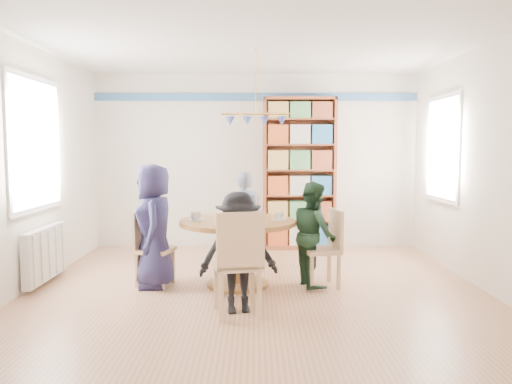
{
  "coord_description": "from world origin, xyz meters",
  "views": [
    {
      "loc": [
        -0.01,
        -5.33,
        1.55
      ],
      "look_at": [
        0.0,
        0.4,
        1.05
      ],
      "focal_mm": 35.0,
      "sensor_mm": 36.0,
      "label": 1
    }
  ],
  "objects_px": {
    "person_far": "(244,219)",
    "chair_near": "(239,259)",
    "dining_table": "(238,237)",
    "chair_right": "(327,244)",
    "chair_far": "(244,227)",
    "radiator": "(45,254)",
    "person_right": "(314,234)",
    "chair_left": "(149,244)",
    "bookshelf": "(299,175)",
    "person_left": "(154,226)",
    "person_near": "(238,252)"
  },
  "relations": [
    {
      "from": "chair_near",
      "to": "person_right",
      "type": "height_order",
      "value": "person_right"
    },
    {
      "from": "chair_right",
      "to": "chair_far",
      "type": "xyz_separation_m",
      "value": [
        -0.96,
        1.04,
        0.03
      ]
    },
    {
      "from": "dining_table",
      "to": "chair_left",
      "type": "relative_size",
      "value": 1.52
    },
    {
      "from": "dining_table",
      "to": "chair_right",
      "type": "height_order",
      "value": "chair_right"
    },
    {
      "from": "chair_right",
      "to": "person_far",
      "type": "height_order",
      "value": "person_far"
    },
    {
      "from": "radiator",
      "to": "chair_near",
      "type": "bearing_deg",
      "value": -26.59
    },
    {
      "from": "person_far",
      "to": "chair_near",
      "type": "bearing_deg",
      "value": 89.53
    },
    {
      "from": "person_right",
      "to": "radiator",
      "type": "bearing_deg",
      "value": 75.94
    },
    {
      "from": "radiator",
      "to": "person_left",
      "type": "bearing_deg",
      "value": -5.41
    },
    {
      "from": "chair_near",
      "to": "person_near",
      "type": "distance_m",
      "value": 0.13
    },
    {
      "from": "person_right",
      "to": "chair_left",
      "type": "bearing_deg",
      "value": 76.58
    },
    {
      "from": "person_right",
      "to": "person_left",
      "type": "bearing_deg",
      "value": 78.82
    },
    {
      "from": "radiator",
      "to": "person_far",
      "type": "distance_m",
      "value": 2.41
    },
    {
      "from": "person_near",
      "to": "bookshelf",
      "type": "height_order",
      "value": "bookshelf"
    },
    {
      "from": "dining_table",
      "to": "chair_left",
      "type": "height_order",
      "value": "chair_left"
    },
    {
      "from": "chair_left",
      "to": "chair_right",
      "type": "xyz_separation_m",
      "value": [
        2.01,
        -0.05,
        0.01
      ]
    },
    {
      "from": "person_far",
      "to": "bookshelf",
      "type": "distance_m",
      "value": 1.58
    },
    {
      "from": "chair_far",
      "to": "person_far",
      "type": "height_order",
      "value": "person_far"
    },
    {
      "from": "person_right",
      "to": "person_far",
      "type": "relative_size",
      "value": 0.94
    },
    {
      "from": "radiator",
      "to": "bookshelf",
      "type": "height_order",
      "value": "bookshelf"
    },
    {
      "from": "chair_near",
      "to": "bookshelf",
      "type": "height_order",
      "value": "bookshelf"
    },
    {
      "from": "chair_far",
      "to": "bookshelf",
      "type": "relative_size",
      "value": 0.4
    },
    {
      "from": "chair_left",
      "to": "chair_right",
      "type": "relative_size",
      "value": 0.98
    },
    {
      "from": "chair_left",
      "to": "chair_near",
      "type": "xyz_separation_m",
      "value": [
        1.05,
        -1.08,
        0.07
      ]
    },
    {
      "from": "radiator",
      "to": "person_left",
      "type": "xyz_separation_m",
      "value": [
        1.27,
        -0.12,
        0.34
      ]
    },
    {
      "from": "dining_table",
      "to": "person_far",
      "type": "distance_m",
      "value": 0.89
    },
    {
      "from": "radiator",
      "to": "person_far",
      "type": "xyz_separation_m",
      "value": [
        2.26,
        0.8,
        0.28
      ]
    },
    {
      "from": "person_left",
      "to": "bookshelf",
      "type": "height_order",
      "value": "bookshelf"
    },
    {
      "from": "radiator",
      "to": "person_right",
      "type": "bearing_deg",
      "value": -1.38
    },
    {
      "from": "radiator",
      "to": "chair_far",
      "type": "height_order",
      "value": "chair_far"
    },
    {
      "from": "person_far",
      "to": "chair_far",
      "type": "bearing_deg",
      "value": -88.12
    },
    {
      "from": "person_right",
      "to": "person_far",
      "type": "xyz_separation_m",
      "value": [
        -0.81,
        0.87,
        0.04
      ]
    },
    {
      "from": "person_right",
      "to": "person_far",
      "type": "height_order",
      "value": "person_far"
    },
    {
      "from": "person_far",
      "to": "person_near",
      "type": "xyz_separation_m",
      "value": [
        -0.01,
        -1.8,
        -0.06
      ]
    },
    {
      "from": "dining_table",
      "to": "chair_left",
      "type": "distance_m",
      "value": 1.01
    },
    {
      "from": "chair_near",
      "to": "person_far",
      "type": "distance_m",
      "value": 1.93
    },
    {
      "from": "person_right",
      "to": "bookshelf",
      "type": "bearing_deg",
      "value": -13.17
    },
    {
      "from": "person_far",
      "to": "chair_right",
      "type": "bearing_deg",
      "value": 136.45
    },
    {
      "from": "chair_near",
      "to": "dining_table",
      "type": "bearing_deg",
      "value": 92.47
    },
    {
      "from": "person_left",
      "to": "bookshelf",
      "type": "distance_m",
      "value": 2.86
    },
    {
      "from": "radiator",
      "to": "chair_left",
      "type": "bearing_deg",
      "value": -2.36
    },
    {
      "from": "chair_near",
      "to": "bookshelf",
      "type": "xyz_separation_m",
      "value": [
        0.83,
        3.17,
        0.6
      ]
    },
    {
      "from": "chair_near",
      "to": "bookshelf",
      "type": "relative_size",
      "value": 0.42
    },
    {
      "from": "chair_left",
      "to": "chair_far",
      "type": "distance_m",
      "value": 1.44
    },
    {
      "from": "chair_left",
      "to": "chair_right",
      "type": "bearing_deg",
      "value": -1.55
    },
    {
      "from": "dining_table",
      "to": "radiator",
      "type": "bearing_deg",
      "value": 177.72
    },
    {
      "from": "chair_right",
      "to": "person_near",
      "type": "relative_size",
      "value": 0.76
    },
    {
      "from": "chair_right",
      "to": "person_right",
      "type": "bearing_deg",
      "value": 168.34
    },
    {
      "from": "chair_right",
      "to": "person_far",
      "type": "bearing_deg",
      "value": 136.79
    },
    {
      "from": "dining_table",
      "to": "chair_near",
      "type": "height_order",
      "value": "chair_near"
    }
  ]
}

